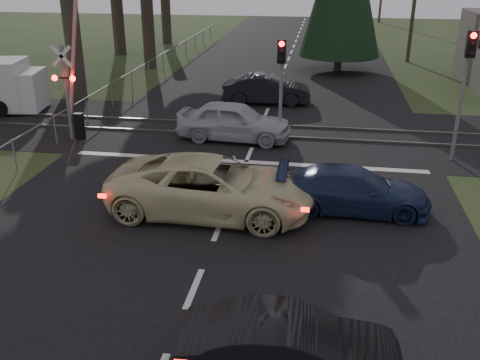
% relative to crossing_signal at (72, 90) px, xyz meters
% --- Properties ---
extents(ground, '(120.00, 120.00, 0.00)m').
position_rel_crossing_signal_xyz_m(ground, '(7.27, -9.79, -2.06)').
color(ground, '#29391A').
rests_on(ground, ground).
extents(road, '(14.00, 100.00, 0.01)m').
position_rel_crossing_signal_xyz_m(road, '(7.27, 0.21, -2.05)').
color(road, black).
rests_on(road, ground).
extents(rail_corridor, '(120.00, 8.00, 0.01)m').
position_rel_crossing_signal_xyz_m(rail_corridor, '(7.27, 2.21, -2.05)').
color(rail_corridor, black).
rests_on(rail_corridor, ground).
extents(stop_line, '(13.00, 0.35, 0.00)m').
position_rel_crossing_signal_xyz_m(stop_line, '(7.27, -1.59, -2.05)').
color(stop_line, silver).
rests_on(stop_line, ground).
extents(rail_near, '(120.00, 0.12, 0.10)m').
position_rel_crossing_signal_xyz_m(rail_near, '(7.27, 1.41, -2.01)').
color(rail_near, '#59544C').
rests_on(rail_near, ground).
extents(rail_far, '(120.00, 0.12, 0.10)m').
position_rel_crossing_signal_xyz_m(rail_far, '(7.27, 3.01, -2.01)').
color(rail_far, '#59544C').
rests_on(rail_far, ground).
extents(crossing_signal, '(1.62, 0.38, 6.96)m').
position_rel_crossing_signal_xyz_m(crossing_signal, '(0.00, 0.00, 0.00)').
color(crossing_signal, slate).
rests_on(crossing_signal, ground).
extents(traffic_signal_right, '(0.68, 0.48, 4.70)m').
position_rel_crossing_signal_xyz_m(traffic_signal_right, '(14.82, -0.31, 1.26)').
color(traffic_signal_right, slate).
rests_on(traffic_signal_right, ground).
extents(traffic_signal_center, '(0.32, 0.48, 4.10)m').
position_rel_crossing_signal_xyz_m(traffic_signal_center, '(8.27, 0.89, 0.75)').
color(traffic_signal_center, slate).
rests_on(traffic_signal_center, ground).
extents(fence_left, '(0.10, 36.00, 1.20)m').
position_rel_crossing_signal_xyz_m(fence_left, '(-0.53, 12.71, -2.06)').
color(fence_left, slate).
rests_on(fence_left, ground).
extents(cream_coupe, '(6.01, 2.89, 1.65)m').
position_rel_crossing_signal_xyz_m(cream_coupe, '(6.89, -5.87, -1.23)').
color(cream_coupe, beige).
rests_on(cream_coupe, ground).
extents(dark_hatchback, '(3.99, 1.57, 1.29)m').
position_rel_crossing_signal_xyz_m(dark_hatchback, '(9.62, -12.27, -1.41)').
color(dark_hatchback, black).
rests_on(dark_hatchback, ground).
extents(silver_car, '(4.77, 2.22, 1.58)m').
position_rel_crossing_signal_xyz_m(silver_car, '(6.41, 0.92, -1.27)').
color(silver_car, '#B0B5B9').
rests_on(silver_car, ground).
extents(blue_sedan, '(4.48, 1.84, 1.30)m').
position_rel_crossing_signal_xyz_m(blue_sedan, '(10.96, -5.08, -1.41)').
color(blue_sedan, '#172445').
rests_on(blue_sedan, ground).
extents(dark_car_far, '(4.54, 1.88, 1.46)m').
position_rel_crossing_signal_xyz_m(dark_car_far, '(7.07, 6.97, -1.33)').
color(dark_car_far, black).
rests_on(dark_car_far, ground).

